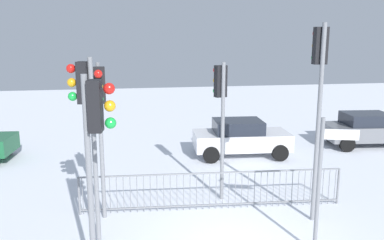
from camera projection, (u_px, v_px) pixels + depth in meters
traffic_light_mid_right at (96, 137)px, 6.90m from camera, size 0.57×0.35×4.08m
traffic_light_mid_left at (86, 110)px, 8.63m from camera, size 0.56×0.36×4.29m
traffic_light_rear_left at (100, 107)px, 9.80m from camera, size 0.33×0.57×4.10m
traffic_light_rear_right at (319, 79)px, 9.80m from camera, size 0.33×0.57×5.05m
traffic_light_foreground_left at (221, 100)px, 11.31m from camera, size 0.37×0.56×4.03m
direction_sign_post at (322, 179)px, 8.48m from camera, size 0.76×0.28×3.06m
pedestrian_guard_railing at (213, 190)px, 10.96m from camera, size 7.29×0.59×1.07m
car_white_trailing at (240, 137)px, 15.96m from camera, size 3.92×2.17×1.47m
car_grey_mid at (368, 129)px, 17.43m from camera, size 3.95×2.25×1.47m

